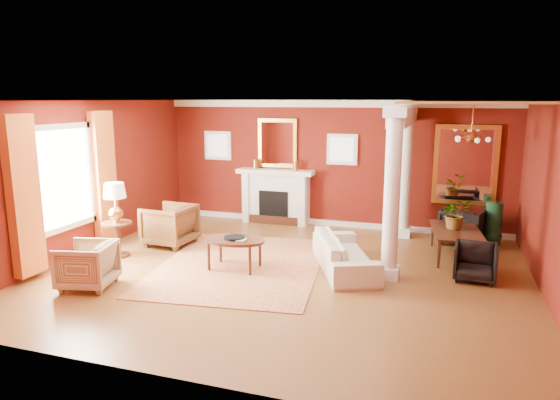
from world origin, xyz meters
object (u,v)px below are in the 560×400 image
(sofa, at_px, (345,247))
(dining_table, at_px, (457,236))
(armchair_stripe, at_px, (87,263))
(side_table, at_px, (116,208))
(coffee_table, at_px, (234,241))
(armchair_leopard, at_px, (169,223))

(sofa, relative_size, dining_table, 1.34)
(armchair_stripe, height_order, dining_table, dining_table)
(sofa, height_order, side_table, side_table)
(coffee_table, bearing_deg, armchair_stripe, -140.77)
(coffee_table, distance_m, dining_table, 4.14)
(armchair_stripe, distance_m, coffee_table, 2.41)
(coffee_table, height_order, side_table, side_table)
(armchair_leopard, bearing_deg, armchair_stripe, 4.19)
(armchair_leopard, relative_size, armchair_stripe, 1.15)
(armchair_leopard, relative_size, side_table, 0.65)
(coffee_table, relative_size, side_table, 0.77)
(sofa, xyz_separation_m, armchair_leopard, (-3.67, 0.38, 0.06))
(armchair_stripe, distance_m, side_table, 1.68)
(armchair_leopard, relative_size, dining_table, 0.60)
(armchair_leopard, xyz_separation_m, side_table, (-0.54, -0.97, 0.48))
(coffee_table, bearing_deg, side_table, -179.56)
(armchair_stripe, bearing_deg, sofa, 106.69)
(sofa, bearing_deg, dining_table, -78.21)
(armchair_stripe, relative_size, coffee_table, 0.73)
(armchair_leopard, bearing_deg, sofa, 88.75)
(armchair_stripe, bearing_deg, coffee_table, 116.43)
(sofa, relative_size, side_table, 1.46)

